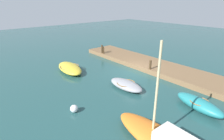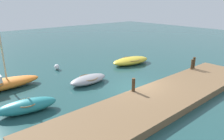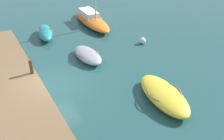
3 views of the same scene
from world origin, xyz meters
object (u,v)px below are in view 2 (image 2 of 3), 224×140
Objects in this scene: rowboat_grey at (88,79)px; mooring_post_mid_east at (194,63)px; motorboat_yellow at (131,61)px; mooring_post_mid_west at (192,64)px; rowboat_teal at (27,106)px; mooring_post_west at (133,85)px; marker_buoy at (57,67)px.

mooring_post_mid_east is at bearing -27.21° from rowboat_grey.
motorboat_yellow is 5.00× the size of mooring_post_mid_west.
rowboat_teal reaches higher than motorboat_yellow.
mooring_post_west is 7.63m from mooring_post_mid_west.
mooring_post_mid_east is (0.31, 0.00, 0.08)m from mooring_post_mid_west.
mooring_post_west is 1.03× the size of mooring_post_mid_west.
motorboat_yellow reaches higher than rowboat_grey.
mooring_post_mid_west is 12.76m from marker_buoy.
rowboat_teal is 3.98× the size of mooring_post_mid_west.
rowboat_grey is 3.56× the size of mooring_post_west.
rowboat_teal is 3.85× the size of mooring_post_west.
marker_buoy is at bearing 133.38° from mooring_post_mid_west.
rowboat_teal is 6.86m from mooring_post_west.
mooring_post_mid_east is (7.94, 0.00, 0.07)m from mooring_post_west.
mooring_post_west is 0.88× the size of mooring_post_mid_east.
rowboat_grey is at bearing -86.91° from marker_buoy.
rowboat_teal is 3.38× the size of mooring_post_mid_east.
mooring_post_mid_west is at bearing -28.02° from rowboat_grey.
mooring_post_mid_east reaches higher than mooring_post_west.
mooring_post_mid_west is (7.63, 0.00, -0.01)m from mooring_post_west.
mooring_post_mid_east is (14.23, -2.69, 0.59)m from rowboat_teal.
rowboat_teal is at bearing -157.41° from motorboat_yellow.
mooring_post_west is at bearing -80.28° from rowboat_grey.
marker_buoy is (-6.88, 3.36, -0.11)m from motorboat_yellow.
rowboat_grey is 9.77m from mooring_post_mid_east.
mooring_post_west reaches higher than rowboat_teal.
motorboat_yellow is 6.33m from mooring_post_mid_east.
rowboat_grey is 0.92× the size of rowboat_teal.
marker_buoy is (-1.12, 9.26, -0.68)m from mooring_post_west.
mooring_post_mid_west is 1.75× the size of marker_buoy.
motorboat_yellow is 1.36× the size of rowboat_grey.
rowboat_teal reaches higher than rowboat_grey.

